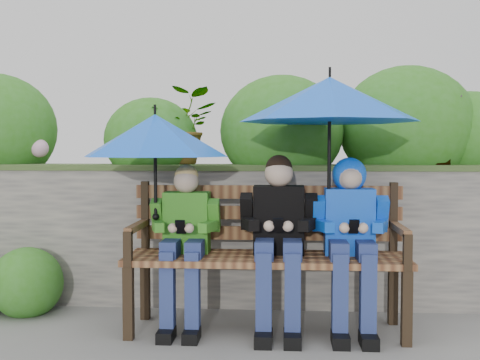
# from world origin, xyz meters

# --- Properties ---
(ground) EXTENTS (60.00, 60.00, 0.00)m
(ground) POSITION_xyz_m (0.00, 0.00, 0.00)
(ground) COLOR #5D5D5A
(ground) RESTS_ON ground
(garden_backdrop) EXTENTS (8.00, 2.88, 1.83)m
(garden_backdrop) POSITION_xyz_m (-0.10, 1.59, 0.63)
(garden_backdrop) COLOR #5D5956
(garden_backdrop) RESTS_ON ground
(park_bench) EXTENTS (1.76, 0.52, 0.93)m
(park_bench) POSITION_xyz_m (0.17, 0.13, 0.53)
(park_bench) COLOR black
(park_bench) RESTS_ON ground
(boy_left) EXTENTS (0.43, 0.50, 1.05)m
(boy_left) POSITION_xyz_m (-0.35, 0.06, 0.60)
(boy_left) COLOR #2D701B
(boy_left) RESTS_ON ground
(boy_middle) EXTENTS (0.48, 0.56, 1.11)m
(boy_middle) POSITION_xyz_m (0.24, 0.05, 0.63)
(boy_middle) COLOR black
(boy_middle) RESTS_ON ground
(boy_right) EXTENTS (0.46, 0.56, 1.09)m
(boy_right) POSITION_xyz_m (0.69, 0.06, 0.66)
(boy_right) COLOR #072BB5
(boy_right) RESTS_ON ground
(umbrella_left) EXTENTS (0.92, 0.92, 0.73)m
(umbrella_left) POSITION_xyz_m (-0.53, 0.05, 1.23)
(umbrella_left) COLOR blue
(umbrella_left) RESTS_ON ground
(umbrella_right) EXTENTS (1.12, 1.12, 0.94)m
(umbrella_right) POSITION_xyz_m (0.56, 0.11, 1.45)
(umbrella_right) COLOR blue
(umbrella_right) RESTS_ON ground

